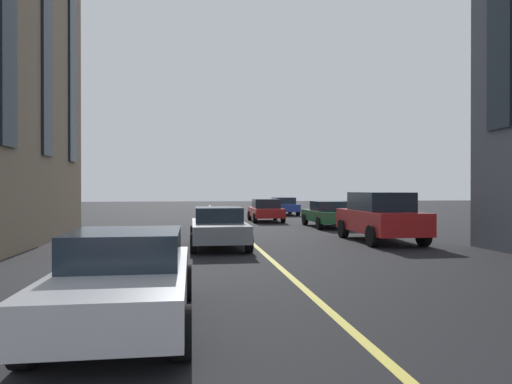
% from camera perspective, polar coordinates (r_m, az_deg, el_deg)
% --- Properties ---
extents(lane_centre_line, '(80.00, 0.16, 0.01)m').
position_cam_1_polar(lane_centre_line, '(17.77, -0.76, -6.10)').
color(lane_centre_line, '#D8C64C').
rests_on(lane_centre_line, ground_plane).
extents(car_silver_parked_b, '(4.40, 1.95, 1.37)m').
position_cam_1_polar(car_silver_parked_b, '(7.10, -16.01, -10.13)').
color(car_silver_parked_b, '#B7BABF').
rests_on(car_silver_parked_b, ground_plane).
extents(car_grey_mid, '(4.40, 1.95, 1.37)m').
position_cam_1_polar(car_grey_mid, '(15.95, -4.65, -4.31)').
color(car_grey_mid, slate).
rests_on(car_grey_mid, ground_plane).
extents(car_blue_trailing, '(4.40, 1.95, 1.37)m').
position_cam_1_polar(car_blue_trailing, '(36.07, 3.39, -1.73)').
color(car_blue_trailing, navy).
rests_on(car_blue_trailing, ground_plane).
extents(car_red_oncoming, '(3.90, 1.89, 1.40)m').
position_cam_1_polar(car_red_oncoming, '(28.40, 1.21, -2.28)').
color(car_red_oncoming, '#B21E1E').
rests_on(car_red_oncoming, ground_plane).
extents(car_green_far, '(4.40, 1.95, 1.37)m').
position_cam_1_polar(car_green_far, '(24.50, 8.92, -2.69)').
color(car_green_far, '#1E6038').
rests_on(car_green_far, ground_plane).
extents(car_red_near, '(4.70, 2.14, 1.88)m').
position_cam_1_polar(car_red_near, '(18.15, 15.14, -2.92)').
color(car_red_near, '#B21E1E').
rests_on(car_red_near, ground_plane).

